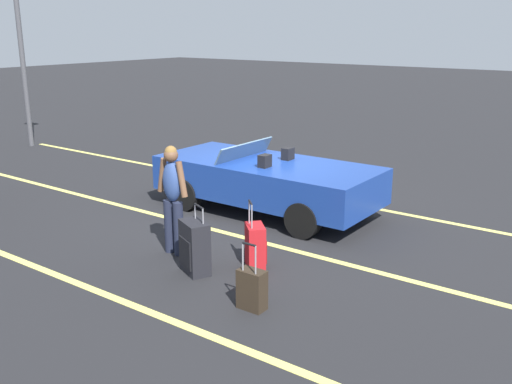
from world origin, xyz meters
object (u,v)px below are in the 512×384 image
Objects in this scene: suitcase_small_carryon at (252,289)px; suitcase_medium_bright at (255,246)px; convertible_car at (258,179)px; suitcase_large_black at (195,247)px; parking_lamp_post at (21,43)px; traveler_person at (172,194)px.

suitcase_medium_bright is at bearing 34.10° from suitcase_small_carryon.
convertible_car is 3.04m from suitcase_large_black.
convertible_car is 4.29× the size of suitcase_large_black.
suitcase_medium_bright is (-1.56, 2.21, -0.28)m from convertible_car.
suitcase_large_black is 0.20× the size of parking_lamp_post.
suitcase_large_black is (-1.00, 2.87, -0.22)m from convertible_car.
parking_lamp_post reaches higher than convertible_car.
suitcase_large_black is 1.12× the size of suitcase_small_carryon.
suitcase_large_black is at bearing 72.43° from suitcase_small_carryon.
suitcase_small_carryon is 2.25m from traveler_person.
suitcase_small_carryon is at bearing -107.80° from traveler_person.
traveler_person is (-0.27, 2.51, 0.34)m from convertible_car.
suitcase_medium_bright is 1.46m from traveler_person.
traveler_person is (0.73, -0.35, 0.56)m from suitcase_large_black.
convertible_car is at bearing 173.31° from parking_lamp_post.
suitcase_large_black is 0.87m from suitcase_medium_bright.
suitcase_large_black is 1.35m from suitcase_small_carryon.
suitcase_medium_bright is at bearing 124.98° from convertible_car.
suitcase_small_carryon is (-2.29, 3.27, -0.34)m from convertible_car.
suitcase_large_black is at bearing 158.27° from parking_lamp_post.
suitcase_large_black reaches higher than suitcase_small_carryon.
convertible_car is 2.72m from suitcase_medium_bright.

